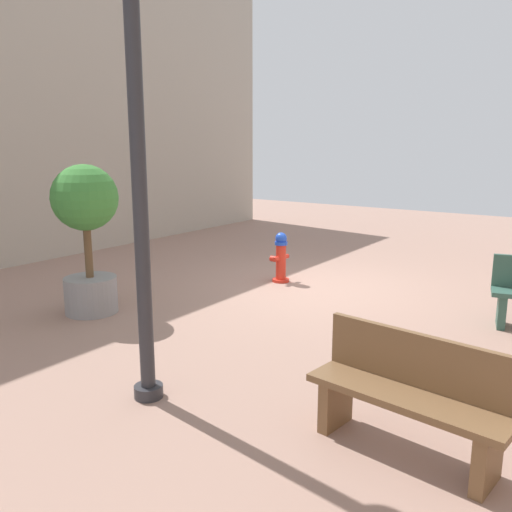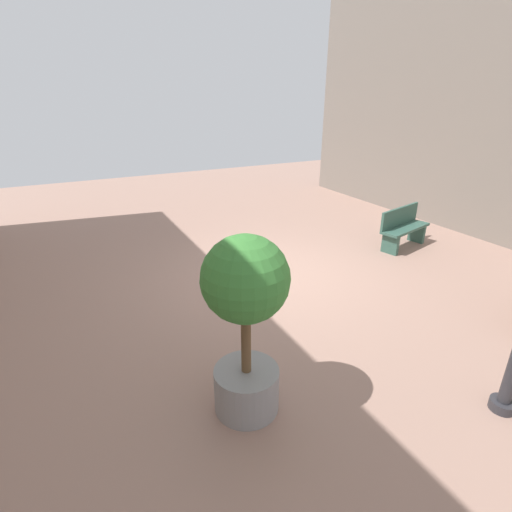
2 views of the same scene
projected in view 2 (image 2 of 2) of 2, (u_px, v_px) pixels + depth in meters
ground_plane at (271, 275)px, 7.88m from camera, size 23.40×23.40×0.00m
fire_hydrant at (238, 260)px, 7.47m from camera, size 0.38×0.41×0.89m
bench_near at (403, 227)px, 9.16m from camera, size 1.54×0.77×0.95m
planter_tree at (246, 312)px, 4.06m from camera, size 0.93×0.93×2.14m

